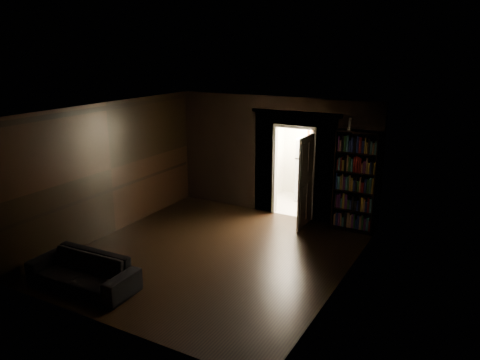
{
  "coord_description": "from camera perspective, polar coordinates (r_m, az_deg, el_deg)",
  "views": [
    {
      "loc": [
        4.5,
        -7.0,
        3.89
      ],
      "look_at": [
        0.11,
        0.9,
        1.3
      ],
      "focal_mm": 35.0,
      "sensor_mm": 36.0,
      "label": 1
    }
  ],
  "objects": [
    {
      "name": "bookshelf",
      "position": [
        10.3,
        13.89,
        -0.19
      ],
      "size": [
        0.96,
        0.61,
        2.2
      ],
      "primitive_type": "cube",
      "rotation": [
        0.0,
        0.0,
        0.35
      ],
      "color": "black",
      "rests_on": "ground"
    },
    {
      "name": "figurine",
      "position": [
        10.07,
        13.26,
        6.69
      ],
      "size": [
        0.1,
        0.1,
        0.27
      ],
      "primitive_type": "cube",
      "rotation": [
        0.0,
        0.0,
        -0.15
      ],
      "color": "white",
      "rests_on": "bookshelf"
    },
    {
      "name": "kitchen_alcove",
      "position": [
        11.89,
        8.63,
        2.8
      ],
      "size": [
        2.2,
        1.8,
        2.6
      ],
      "color": "#B6AF9E",
      "rests_on": "ground"
    },
    {
      "name": "refrigerator",
      "position": [
        12.2,
        8.93,
        1.26
      ],
      "size": [
        0.84,
        0.79,
        1.65
      ],
      "primitive_type": "cube",
      "rotation": [
        0.0,
        0.0,
        -0.17
      ],
      "color": "white",
      "rests_on": "ground"
    },
    {
      "name": "room_walls",
      "position": [
        9.51,
        -0.13,
        2.58
      ],
      "size": [
        5.02,
        5.61,
        2.84
      ],
      "color": "black",
      "rests_on": "ground"
    },
    {
      "name": "sofa",
      "position": [
        8.32,
        -18.67,
        -9.96
      ],
      "size": [
        1.94,
        0.89,
        0.73
      ],
      "primitive_type": "imported",
      "rotation": [
        0.0,
        0.0,
        0.04
      ],
      "color": "black",
      "rests_on": "ground"
    },
    {
      "name": "door",
      "position": [
        10.36,
        8.0,
        -0.21
      ],
      "size": [
        0.07,
        0.85,
        2.05
      ],
      "primitive_type": "cube",
      "rotation": [
        0.0,
        0.0,
        1.59
      ],
      "color": "silver",
      "rests_on": "ground"
    },
    {
      "name": "ground",
      "position": [
        9.19,
        -3.37,
        -9.07
      ],
      "size": [
        5.5,
        5.5,
        0.0
      ],
      "primitive_type": "plane",
      "color": "black",
      "rests_on": "ground"
    },
    {
      "name": "bottles",
      "position": [
        11.96,
        9.49,
        5.65
      ],
      "size": [
        0.65,
        0.3,
        0.27
      ],
      "primitive_type": "cube",
      "rotation": [
        0.0,
        0.0,
        0.34
      ],
      "color": "black",
      "rests_on": "refrigerator"
    }
  ]
}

